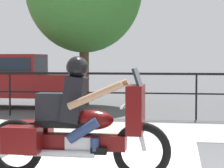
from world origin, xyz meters
TOP-DOWN VIEW (x-y plane):
  - sidewalk_band at (0.00, 3.40)m, footprint 44.00×2.40m
  - fence_railing at (0.00, 5.46)m, footprint 36.00×0.05m
  - motorcycle at (-1.76, -0.51)m, footprint 2.46×0.76m
  - parked_car at (-5.82, 7.47)m, footprint 4.36×1.67m

SIDE VIEW (x-z plane):
  - sidewalk_band at x=0.00m, z-range 0.00..0.01m
  - motorcycle at x=-1.76m, z-range -0.10..1.50m
  - fence_railing at x=0.00m, z-range 0.35..1.56m
  - parked_car at x=-5.82m, z-range 0.12..1.85m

